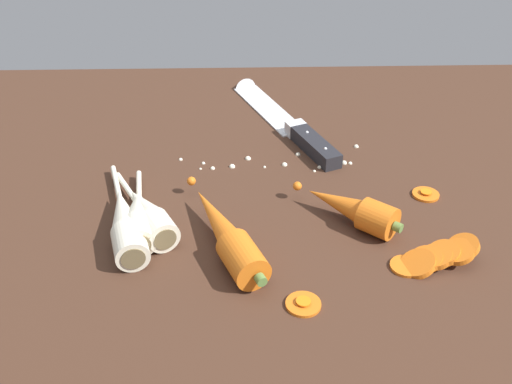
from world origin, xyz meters
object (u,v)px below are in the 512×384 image
object	(u,v)px
whole_carrot_second	(353,209)
carrot_slice_stray_near	(426,193)
whole_carrot	(226,234)
parsnip_mid_left	(125,222)
chefs_knife	(279,116)
parsnip_front	(148,214)
parsnip_mid_right	(139,216)
carrot_slice_stack	(435,257)
carrot_slice_stray_mid	(303,303)

from	to	relation	value
whole_carrot_second	carrot_slice_stray_near	world-z (taller)	whole_carrot_second
whole_carrot	parsnip_mid_left	size ratio (longest dim) A/B	0.96
chefs_knife	carrot_slice_stray_near	size ratio (longest dim) A/B	9.19
chefs_knife	parsnip_front	world-z (taller)	parsnip_front
whole_carrot_second	whole_carrot	bearing A→B (deg)	-163.60
whole_carrot	parsnip_mid_right	bearing A→B (deg)	159.53
whole_carrot_second	carrot_slice_stack	xyz separation A→B (cm)	(8.28, -8.38, -1.03)
whole_carrot	parsnip_mid_right	size ratio (longest dim) A/B	1.17
chefs_knife	carrot_slice_stray_near	distance (cm)	29.71
parsnip_front	parsnip_mid_right	xyz separation A→B (cm)	(-1.03, -0.32, 0.00)
parsnip_front	parsnip_mid_left	xyz separation A→B (cm)	(-2.51, -1.63, -0.00)
chefs_knife	parsnip_mid_right	size ratio (longest dim) A/B	1.84
whole_carrot	carrot_slice_stray_near	world-z (taller)	whole_carrot
whole_carrot	carrot_slice_stray_near	xyz separation A→B (cm)	(26.90, 10.46, -1.74)
parsnip_front	carrot_slice_stray_near	size ratio (longest dim) A/B	4.69
whole_carrot	parsnip_front	xyz separation A→B (cm)	(-9.81, 4.37, -0.12)
parsnip_mid_left	carrot_slice_stray_mid	distance (cm)	24.34
chefs_knife	carrot_slice_stray_mid	size ratio (longest dim) A/B	8.65
chefs_knife	parsnip_front	distance (cm)	34.53
whole_carrot_second	carrot_slice_stack	world-z (taller)	whole_carrot_second
parsnip_mid_right	whole_carrot_second	bearing A→B (deg)	1.33
parsnip_mid_right	chefs_knife	bearing A→B (deg)	57.05
parsnip_front	parsnip_mid_left	size ratio (longest dim) A/B	0.77
carrot_slice_stack	carrot_slice_stray_mid	size ratio (longest dim) A/B	2.73
parsnip_front	parsnip_mid_left	world-z (taller)	same
whole_carrot_second	carrot_slice_stray_mid	bearing A→B (deg)	-117.08
whole_carrot	carrot_slice_stray_mid	size ratio (longest dim) A/B	5.50
carrot_slice_stack	carrot_slice_stray_mid	xyz separation A→B (cm)	(-15.82, -6.36, -0.71)
carrot_slice_stray_near	parsnip_front	bearing A→B (deg)	-170.58
carrot_slice_stray_mid	parsnip_mid_left	bearing A→B (deg)	148.18
chefs_knife	carrot_slice_stack	bearing A→B (deg)	-67.15
parsnip_front	parsnip_mid_left	bearing A→B (deg)	-146.92
parsnip_mid_left	carrot_slice_stray_mid	world-z (taller)	parsnip_mid_left
carrot_slice_stray_mid	parsnip_front	bearing A→B (deg)	141.46
chefs_knife	carrot_slice_stray_mid	bearing A→B (deg)	-90.08
whole_carrot	whole_carrot_second	xyz separation A→B (cm)	(15.85, 4.67, -0.00)
parsnip_front	whole_carrot_second	bearing A→B (deg)	0.66
whole_carrot_second	carrot_slice_stray_near	distance (cm)	12.59
parsnip_mid_left	carrot_slice_stray_near	xyz separation A→B (cm)	(39.22, 7.72, -1.62)
parsnip_mid_left	carrot_slice_stray_near	bearing A→B (deg)	11.14
whole_carrot	whole_carrot_second	world-z (taller)	same
whole_carrot_second	parsnip_front	world-z (taller)	whole_carrot_second
parsnip_mid_right	carrot_slice_stray_near	bearing A→B (deg)	9.64
carrot_slice_stack	parsnip_mid_left	bearing A→B (deg)	169.97
whole_carrot	parsnip_mid_left	bearing A→B (deg)	167.48
parsnip_mid_left	carrot_slice_stray_mid	size ratio (longest dim) A/B	5.72
chefs_knife	whole_carrot_second	distance (cm)	30.00
carrot_slice_stray_mid	chefs_knife	bearing A→B (deg)	89.92
parsnip_mid_right	parsnip_mid_left	bearing A→B (deg)	-138.48
whole_carrot_second	parsnip_mid_left	world-z (taller)	whole_carrot_second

